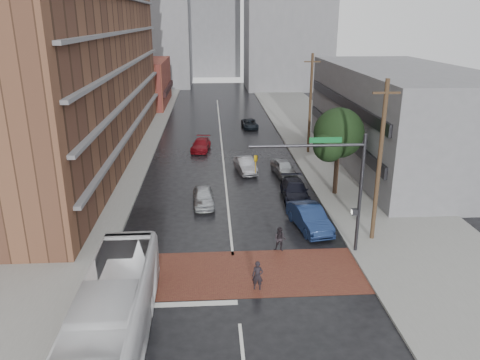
{
  "coord_description": "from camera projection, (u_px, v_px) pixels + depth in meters",
  "views": [
    {
      "loc": [
        -1.11,
        -21.93,
        13.18
      ],
      "look_at": [
        0.64,
        5.93,
        3.5
      ],
      "focal_mm": 35.0,
      "sensor_mm": 36.0,
      "label": 1
    }
  ],
  "objects": [
    {
      "name": "car_travel_a",
      "position": [
        203.0,
        197.0,
        34.59
      ],
      "size": [
        1.77,
        3.94,
        1.31
      ],
      "primitive_type": "imported",
      "rotation": [
        0.0,
        0.0,
        0.06
      ],
      "color": "#B7BBC0",
      "rests_on": "ground"
    },
    {
      "name": "apartment_block",
      "position": [
        66.0,
        9.0,
        42.27
      ],
      "size": [
        10.0,
        44.0,
        28.0
      ],
      "primitive_type": "cube",
      "color": "brown",
      "rests_on": "ground"
    },
    {
      "name": "sidewalk_east",
      "position": [
        331.0,
        149.0,
        49.29
      ],
      "size": [
        9.0,
        90.0,
        0.15
      ],
      "primitive_type": "cube",
      "color": "gray",
      "rests_on": "ground"
    },
    {
      "name": "pedestrian_a",
      "position": [
        258.0,
        276.0,
        23.77
      ],
      "size": [
        0.65,
        0.51,
        1.57
      ],
      "primitive_type": "imported",
      "rotation": [
        0.0,
        0.0,
        -0.26
      ],
      "color": "black",
      "rests_on": "ground"
    },
    {
      "name": "car_travel_b",
      "position": [
        245.0,
        165.0,
        42.01
      ],
      "size": [
        2.05,
        4.26,
        1.35
      ],
      "primitive_type": "imported",
      "rotation": [
        0.0,
        0.0,
        0.16
      ],
      "color": "#9E9FA5",
      "rests_on": "ground"
    },
    {
      "name": "signal_mast",
      "position": [
        336.0,
        177.0,
        26.21
      ],
      "size": [
        6.5,
        0.3,
        7.2
      ],
      "color": "#2D2D33",
      "rests_on": "ground"
    },
    {
      "name": "distant_tower_center",
      "position": [
        214.0,
        23.0,
        110.71
      ],
      "size": [
        12.0,
        10.0,
        24.0
      ],
      "primitive_type": "cube",
      "color": "slate",
      "rests_on": "ground"
    },
    {
      "name": "street_tree",
      "position": [
        339.0,
        136.0,
        35.36
      ],
      "size": [
        4.2,
        4.1,
        6.9
      ],
      "color": "#332319",
      "rests_on": "ground"
    },
    {
      "name": "building_east",
      "position": [
        401.0,
        117.0,
        43.42
      ],
      "size": [
        11.0,
        26.0,
        9.0
      ],
      "primitive_type": "cube",
      "color": "slate",
      "rests_on": "ground"
    },
    {
      "name": "suv_travel",
      "position": [
        250.0,
        124.0,
        59.03
      ],
      "size": [
        2.03,
        4.11,
        1.12
      ],
      "primitive_type": "imported",
      "rotation": [
        0.0,
        0.0,
        0.04
      ],
      "color": "black",
      "rests_on": "ground"
    },
    {
      "name": "storefront_west",
      "position": [
        142.0,
        83.0,
        74.12
      ],
      "size": [
        8.0,
        16.0,
        7.0
      ],
      "primitive_type": "cube",
      "color": "brown",
      "rests_on": "ground"
    },
    {
      "name": "crosswalk",
      "position": [
        235.0,
        273.0,
        25.53
      ],
      "size": [
        14.0,
        5.0,
        0.02
      ],
      "primitive_type": "cube",
      "color": "brown",
      "rests_on": "ground"
    },
    {
      "name": "sidewalk_west",
      "position": [
        110.0,
        153.0,
        47.93
      ],
      "size": [
        9.0,
        90.0,
        0.15
      ],
      "primitive_type": "cube",
      "color": "gray",
      "rests_on": "ground"
    },
    {
      "name": "utility_pole_near",
      "position": [
        379.0,
        162.0,
        27.67
      ],
      "size": [
        1.6,
        0.26,
        10.0
      ],
      "color": "#473321",
      "rests_on": "ground"
    },
    {
      "name": "car_parked_near",
      "position": [
        309.0,
        218.0,
        30.66
      ],
      "size": [
        2.5,
        4.99,
        1.57
      ],
      "primitive_type": "imported",
      "rotation": [
        0.0,
        0.0,
        0.18
      ],
      "color": "#16264D",
      "rests_on": "ground"
    },
    {
      "name": "car_parked_far",
      "position": [
        284.0,
        168.0,
        41.28
      ],
      "size": [
        2.17,
        4.2,
        1.37
      ],
      "primitive_type": "imported",
      "rotation": [
        0.0,
        0.0,
        0.14
      ],
      "color": "#9FA3A6",
      "rests_on": "ground"
    },
    {
      "name": "car_travel_c",
      "position": [
        201.0,
        145.0,
        49.06
      ],
      "size": [
        2.28,
        4.42,
        1.23
      ],
      "primitive_type": "imported",
      "rotation": [
        0.0,
        0.0,
        -0.14
      ],
      "color": "maroon",
      "rests_on": "ground"
    },
    {
      "name": "ground",
      "position": [
        235.0,
        278.0,
        25.06
      ],
      "size": [
        160.0,
        160.0,
        0.0
      ],
      "primitive_type": "plane",
      "color": "black",
      "rests_on": "ground"
    },
    {
      "name": "car_parked_mid",
      "position": [
        295.0,
        190.0,
        35.82
      ],
      "size": [
        2.08,
        4.8,
        1.38
      ],
      "primitive_type": "imported",
      "rotation": [
        0.0,
        0.0,
        -0.03
      ],
      "color": "black",
      "rests_on": "ground"
    },
    {
      "name": "utility_pole_far",
      "position": [
        310.0,
        104.0,
        46.53
      ],
      "size": [
        1.6,
        0.26,
        10.0
      ],
      "color": "#473321",
      "rests_on": "ground"
    },
    {
      "name": "distant_tower_west",
      "position": [
        144.0,
        3.0,
        92.54
      ],
      "size": [
        18.0,
        16.0,
        32.0
      ],
      "primitive_type": "cube",
      "color": "slate",
      "rests_on": "ground"
    },
    {
      "name": "pedestrian_b",
      "position": [
        280.0,
        239.0,
        27.74
      ],
      "size": [
        0.88,
        0.78,
        1.52
      ],
      "primitive_type": "imported",
      "rotation": [
        0.0,
        0.0,
        -0.32
      ],
      "color": "black",
      "rests_on": "ground"
    },
    {
      "name": "transit_bus",
      "position": [
        113.0,
        317.0,
        19.19
      ],
      "size": [
        2.72,
        11.37,
        3.16
      ],
      "primitive_type": "imported",
      "rotation": [
        0.0,
        0.0,
        0.01
      ],
      "color": "silver",
      "rests_on": "ground"
    }
  ]
}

